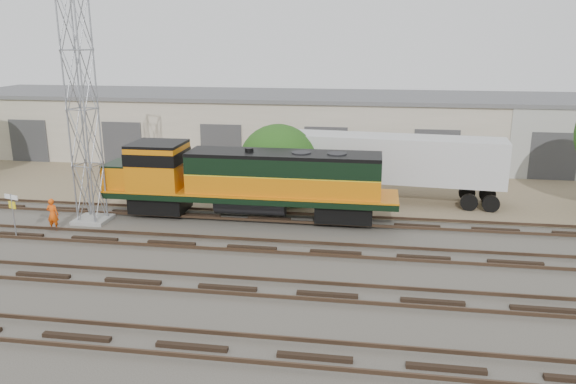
# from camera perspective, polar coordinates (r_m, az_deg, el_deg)

# --- Properties ---
(ground) EXTENTS (140.00, 140.00, 0.00)m
(ground) POSITION_cam_1_polar(r_m,az_deg,el_deg) (25.58, -4.42, -6.99)
(ground) COLOR #47423A
(ground) RESTS_ON ground
(dirt_strip) EXTENTS (80.00, 16.00, 0.02)m
(dirt_strip) POSITION_cam_1_polar(r_m,az_deg,el_deg) (39.61, 0.52, 1.20)
(dirt_strip) COLOR #726047
(dirt_strip) RESTS_ON ground
(tracks) EXTENTS (80.00, 20.40, 0.28)m
(tracks) POSITION_cam_1_polar(r_m,az_deg,el_deg) (22.89, -6.16, -9.62)
(tracks) COLOR black
(tracks) RESTS_ON ground
(warehouse) EXTENTS (58.40, 10.40, 5.30)m
(warehouse) POSITION_cam_1_polar(r_m,az_deg,el_deg) (46.84, 2.02, 6.70)
(warehouse) COLOR beige
(warehouse) RESTS_ON ground
(locomotive) EXTENTS (16.14, 2.83, 3.88)m
(locomotive) POSITION_cam_1_polar(r_m,az_deg,el_deg) (30.74, -4.43, 1.26)
(locomotive) COLOR black
(locomotive) RESTS_ON tracks
(signal_tower) EXTENTS (1.79, 1.79, 12.12)m
(signal_tower) POSITION_cam_1_polar(r_m,az_deg,el_deg) (31.39, -20.11, 7.48)
(signal_tower) COLOR gray
(signal_tower) RESTS_ON ground
(sign_post) EXTENTS (0.90, 0.33, 2.27)m
(sign_post) POSITION_cam_1_polar(r_m,az_deg,el_deg) (31.07, -26.20, -1.40)
(sign_post) COLOR gray
(sign_post) RESTS_ON ground
(worker) EXTENTS (0.64, 0.43, 1.71)m
(worker) POSITION_cam_1_polar(r_m,az_deg,el_deg) (31.67, -22.79, -2.11)
(worker) COLOR #EA500D
(worker) RESTS_ON ground
(semi_trailer) EXTENTS (13.21, 3.78, 4.01)m
(semi_trailer) POSITION_cam_1_polar(r_m,az_deg,el_deg) (34.74, 11.16, 3.14)
(semi_trailer) COLOR silver
(semi_trailer) RESTS_ON ground
(tree_mid) EXTENTS (5.23, 4.98, 4.98)m
(tree_mid) POSITION_cam_1_polar(r_m,az_deg,el_deg) (34.37, -0.63, 2.53)
(tree_mid) COLOR #382619
(tree_mid) RESTS_ON ground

